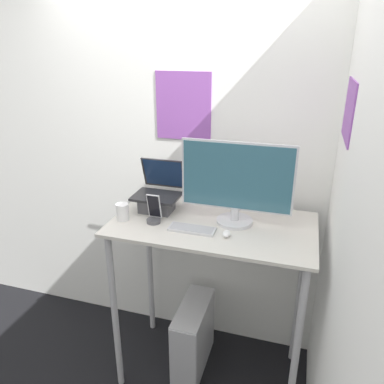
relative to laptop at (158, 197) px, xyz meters
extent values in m
cube|color=white|center=(0.38, 0.33, 0.07)|extent=(6.00, 0.05, 2.60)
cube|color=purple|center=(0.07, 0.30, 0.52)|extent=(0.37, 0.01, 0.43)
cube|color=white|center=(1.05, -0.41, 0.07)|extent=(0.05, 6.00, 2.60)
cube|color=purple|center=(1.02, -0.06, 0.60)|extent=(0.01, 0.38, 0.29)
cube|color=beige|center=(0.38, -0.08, -0.09)|extent=(1.18, 0.65, 0.02)
cylinder|color=#B7B7BC|center=(-0.17, -0.36, -0.67)|extent=(0.04, 0.04, 1.12)
cylinder|color=#B7B7BC|center=(0.92, -0.36, -0.67)|extent=(0.04, 0.04, 1.12)
cylinder|color=#B7B7BC|center=(-0.17, 0.19, -0.67)|extent=(0.04, 0.04, 1.12)
cylinder|color=#B7B7BC|center=(0.92, 0.19, -0.67)|extent=(0.04, 0.04, 1.12)
cube|color=#4C4C51|center=(0.00, -0.02, -0.04)|extent=(0.20, 0.14, 0.09)
cube|color=#262628|center=(0.00, -0.02, 0.01)|extent=(0.28, 0.21, 0.02)
cube|color=#262628|center=(0.00, 0.11, 0.12)|extent=(0.28, 0.07, 0.20)
cube|color=navy|center=(0.00, 0.10, 0.12)|extent=(0.25, 0.06, 0.18)
cylinder|color=silver|center=(0.50, -0.04, -0.07)|extent=(0.21, 0.21, 0.02)
cylinder|color=silver|center=(0.50, -0.04, -0.03)|extent=(0.05, 0.05, 0.08)
cube|color=silver|center=(0.50, -0.04, 0.20)|extent=(0.64, 0.01, 0.40)
cube|color=#336072|center=(0.50, -0.04, 0.20)|extent=(0.62, 0.01, 0.38)
cube|color=silver|center=(0.29, -0.21, -0.08)|extent=(0.26, 0.10, 0.01)
cube|color=#A8A8AD|center=(0.29, -0.21, -0.07)|extent=(0.24, 0.08, 0.00)
ellipsoid|color=white|center=(0.49, -0.22, -0.07)|extent=(0.04, 0.07, 0.03)
cylinder|color=#4C4C51|center=(0.04, -0.18, -0.07)|extent=(0.08, 0.08, 0.02)
cube|color=silver|center=(0.04, -0.16, 0.01)|extent=(0.08, 0.04, 0.15)
cube|color=black|center=(0.04, -0.17, 0.01)|extent=(0.07, 0.03, 0.14)
cube|color=silver|center=(0.25, -0.06, -0.98)|extent=(0.18, 0.47, 0.49)
cube|color=#ADADB2|center=(0.25, -0.30, -0.98)|extent=(0.17, 0.01, 0.47)
cylinder|color=white|center=(-0.15, -0.19, -0.03)|extent=(0.08, 0.08, 0.10)
camera|label=1|loc=(0.83, -2.00, 0.90)|focal=35.00mm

